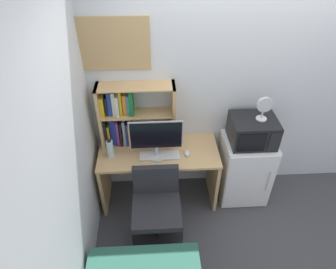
{
  "coord_description": "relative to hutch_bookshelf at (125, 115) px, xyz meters",
  "views": [
    {
      "loc": [
        -0.94,
        -2.71,
        2.87
      ],
      "look_at": [
        -0.8,
        -0.31,
        0.99
      ],
      "focal_mm": 32.03,
      "sensor_mm": 36.0,
      "label": 1
    }
  ],
  "objects": [
    {
      "name": "wall_back",
      "position": [
        1.64,
        0.12,
        0.2
      ],
      "size": [
        6.4,
        0.04,
        2.6
      ],
      "primitive_type": "cube",
      "color": "silver",
      "rests_on": "ground_plane"
    },
    {
      "name": "wall_left",
      "position": [
        -0.38,
        -1.5,
        0.2
      ],
      "size": [
        0.04,
        4.4,
        2.6
      ],
      "primitive_type": "cube",
      "color": "silver",
      "rests_on": "ground_plane"
    },
    {
      "name": "desk",
      "position": [
        0.33,
        -0.18,
        -0.58
      ],
      "size": [
        1.29,
        0.56,
        0.74
      ],
      "color": "tan",
      "rests_on": "ground_plane"
    },
    {
      "name": "hutch_bookshelf",
      "position": [
        0.0,
        0.0,
        0.0
      ],
      "size": [
        0.79,
        0.22,
        0.71
      ],
      "color": "tan",
      "rests_on": "desk"
    },
    {
      "name": "monitor",
      "position": [
        0.31,
        -0.25,
        -0.11
      ],
      "size": [
        0.54,
        0.21,
        0.45
      ],
      "color": "#B7B7BC",
      "rests_on": "desk"
    },
    {
      "name": "keyboard",
      "position": [
        0.34,
        -0.27,
        -0.35
      ],
      "size": [
        0.42,
        0.14,
        0.02
      ],
      "primitive_type": "cube",
      "color": "silver",
      "rests_on": "desk"
    },
    {
      "name": "computer_mouse",
      "position": [
        0.64,
        -0.25,
        -0.34
      ],
      "size": [
        0.06,
        0.1,
        0.04
      ],
      "primitive_type": "ellipsoid",
      "color": "silver",
      "rests_on": "desk"
    },
    {
      "name": "water_bottle",
      "position": [
        -0.17,
        -0.23,
        -0.26
      ],
      "size": [
        0.07,
        0.07,
        0.22
      ],
      "color": "silver",
      "rests_on": "desk"
    },
    {
      "name": "mini_fridge",
      "position": [
        1.33,
        -0.17,
        -0.68
      ],
      "size": [
        0.55,
        0.49,
        0.83
      ],
      "color": "white",
      "rests_on": "ground_plane"
    },
    {
      "name": "microwave",
      "position": [
        1.33,
        -0.17,
        -0.13
      ],
      "size": [
        0.47,
        0.4,
        0.29
      ],
      "color": "black",
      "rests_on": "mini_fridge"
    },
    {
      "name": "desk_fan",
      "position": [
        1.39,
        -0.18,
        0.17
      ],
      "size": [
        0.16,
        0.11,
        0.26
      ],
      "color": "silver",
      "rests_on": "microwave"
    },
    {
      "name": "desk_chair",
      "position": [
        0.29,
        -0.7,
        -0.72
      ],
      "size": [
        0.55,
        0.55,
        0.85
      ],
      "color": "black",
      "rests_on": "ground_plane"
    },
    {
      "name": "wall_corkboard",
      "position": [
        -0.09,
        0.09,
        0.73
      ],
      "size": [
        0.76,
        0.02,
        0.5
      ],
      "primitive_type": "cube",
      "color": "tan"
    }
  ]
}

